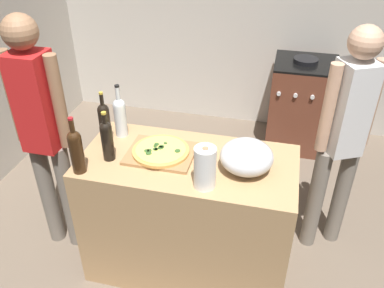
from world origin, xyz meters
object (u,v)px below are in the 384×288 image
at_px(wine_bottle_clear, 76,149).
at_px(stove, 301,104).
at_px(pizza, 161,150).
at_px(mixing_bowl, 247,157).
at_px(wine_bottle_green, 120,115).
at_px(person_in_stripes, 42,127).
at_px(wine_bottle_amber, 107,139).
at_px(paper_towel_roll, 205,168).
at_px(wine_bottle_dark, 105,121).
at_px(person_in_red, 343,134).

relative_size(wine_bottle_clear, stove, 0.38).
xyz_separation_m(pizza, mixing_bowl, (0.52, -0.03, 0.06)).
distance_m(wine_bottle_green, person_in_stripes, 0.49).
height_order(wine_bottle_clear, wine_bottle_amber, wine_bottle_clear).
bearing_deg(mixing_bowl, wine_bottle_clear, -165.92).
distance_m(pizza, paper_towel_roll, 0.40).
distance_m(paper_towel_roll, wine_bottle_green, 0.74).
relative_size(wine_bottle_amber, stove, 0.34).
xyz_separation_m(mixing_bowl, paper_towel_roll, (-0.20, -0.19, 0.03)).
bearing_deg(pizza, person_in_stripes, -179.40).
xyz_separation_m(wine_bottle_green, person_in_stripes, (-0.46, -0.17, -0.06)).
distance_m(wine_bottle_dark, person_in_stripes, 0.41).
distance_m(mixing_bowl, wine_bottle_green, 0.86).
bearing_deg(wine_bottle_amber, wine_bottle_clear, -126.46).
distance_m(wine_bottle_clear, wine_bottle_dark, 0.33).
height_order(mixing_bowl, person_in_stripes, person_in_stripes).
distance_m(wine_bottle_green, person_in_red, 1.42).
distance_m(wine_bottle_clear, person_in_red, 1.64).
xyz_separation_m(wine_bottle_clear, wine_bottle_dark, (0.02, 0.33, -0.00)).
bearing_deg(stove, wine_bottle_dark, -125.91).
xyz_separation_m(mixing_bowl, stove, (0.35, 1.81, -0.54)).
xyz_separation_m(paper_towel_roll, person_in_red, (0.76, 0.66, -0.08)).
xyz_separation_m(wine_bottle_green, wine_bottle_dark, (-0.06, -0.10, 0.00)).
bearing_deg(wine_bottle_dark, person_in_stripes, -170.09).
relative_size(mixing_bowl, paper_towel_roll, 1.23).
distance_m(wine_bottle_amber, person_in_red, 1.47).
relative_size(paper_towel_roll, wine_bottle_green, 0.70).
distance_m(stove, person_in_stripes, 2.48).
height_order(mixing_bowl, wine_bottle_clear, wine_bottle_clear).
distance_m(pizza, wine_bottle_green, 0.37).
bearing_deg(paper_towel_roll, person_in_stripes, 168.65).
relative_size(person_in_stripes, person_in_red, 1.04).
distance_m(paper_towel_roll, person_in_red, 1.01).
distance_m(paper_towel_roll, wine_bottle_dark, 0.75).
xyz_separation_m(wine_bottle_dark, person_in_red, (1.45, 0.37, -0.11)).
height_order(paper_towel_roll, wine_bottle_amber, wine_bottle_amber).
relative_size(wine_bottle_clear, person_in_stripes, 0.21).
bearing_deg(wine_bottle_clear, person_in_red, 25.34).
xyz_separation_m(pizza, paper_towel_roll, (0.32, -0.23, 0.09)).
height_order(wine_bottle_dark, wine_bottle_amber, wine_bottle_dark).
relative_size(mixing_bowl, wine_bottle_dark, 0.88).
distance_m(pizza, stove, 2.03).
bearing_deg(wine_bottle_clear, pizza, 33.42).
bearing_deg(wine_bottle_green, person_in_red, 11.21).
bearing_deg(wine_bottle_amber, wine_bottle_dark, 117.71).
xyz_separation_m(wine_bottle_amber, stove, (1.15, 1.88, -0.59)).
xyz_separation_m(pizza, wine_bottle_clear, (-0.40, -0.26, 0.12)).
relative_size(pizza, wine_bottle_green, 0.97).
bearing_deg(mixing_bowl, person_in_red, 39.95).
distance_m(pizza, person_in_red, 1.16).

